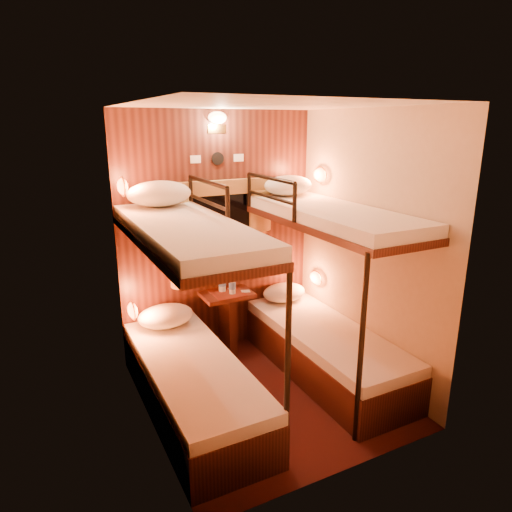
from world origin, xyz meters
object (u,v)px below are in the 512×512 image
bottle_right (232,284)px  bunk_right (326,318)px  bottle_left (222,281)px  bunk_left (191,348)px  table (227,315)px

bottle_right → bunk_right: bearing=-49.9°
bottle_left → bottle_right: (0.06, -0.11, -0.01)m
bunk_left → bottle_left: size_ratio=7.29×
table → bottle_right: bottle_right is taller
table → bunk_left: bearing=-129.7°
bunk_left → bunk_right: size_ratio=1.00×
bottle_left → bottle_right: bottle_left is taller
bunk_right → bottle_left: (-0.67, 0.84, 0.20)m
bottle_left → bottle_right: 0.13m
table → bottle_left: bearing=112.4°
bunk_left → table: bunk_left is taller
bunk_right → bottle_left: 1.10m
bunk_left → table: (0.65, 0.78, -0.14)m
bunk_left → bottle_right: (0.68, 0.73, 0.19)m
bunk_left → bunk_right: same height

